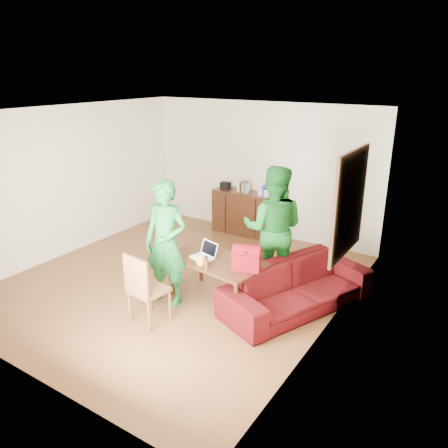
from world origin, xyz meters
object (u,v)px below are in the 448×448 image
Objects in this scene: person_near at (166,243)px; sofa at (297,287)px; red_bag at (247,260)px; laptop at (202,256)px; bottle at (206,262)px; chair at (149,302)px; person_far at (273,229)px; table at (217,264)px.

sofa is (1.69, 0.86, -0.59)m from person_near.
red_bag is at bearing 153.73° from sofa.
laptop is (0.39, 0.33, -0.22)m from person_near.
person_near reaches higher than bottle.
chair is 0.94m from bottle.
laptop is at bearing 32.44° from person_far.
sofa is (1.09, 0.44, -0.25)m from table.
person_far is at bearing 68.82° from bottle.
laptop is at bearing 166.68° from red_bag.
person_far is (0.50, 0.81, 0.40)m from table.
person_far is at bearing 66.84° from laptop.
person_near is (-0.14, 0.57, 0.63)m from chair.
person_far is at bearing 69.26° from chair.
person_far reaches higher than person_near.
red_bag is (1.12, 0.37, -0.13)m from person_near.
red_bag is (0.48, 0.30, 0.05)m from bottle.
red_bag reaches higher than sofa.
red_bag reaches higher than table.
bottle is (-0.45, -1.15, -0.23)m from person_far.
person_far reaches higher than bottle.
red_bag is (0.03, -0.86, -0.18)m from person_far.
person_near reaches higher than red_bag.
table is 0.80m from person_near.
laptop is (0.25, 0.90, 0.41)m from chair.
chair is at bearing -90.63° from laptop.
bottle is (0.26, -0.26, 0.05)m from laptop.
chair is (-0.46, -0.99, -0.29)m from table.
chair is 2.15m from person_far.
bottle is (0.05, -0.34, 0.17)m from table.
person_near is at bearing 139.88° from sofa.
red_bag is (0.74, 0.04, 0.10)m from laptop.
person_near is 0.94× the size of person_far.
person_near is 1.65m from person_far.
table is 4.03× the size of laptop.
person_far reaches higher than table.
table is at bearing 72.47° from chair.
person_near is at bearing 110.54° from chair.
table is 0.81× the size of person_near.
person_near is 1.98m from sofa.
laptop is at bearing 135.05° from bottle.
red_bag is at bearing 17.98° from laptop.
chair is 0.52× the size of person_far.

